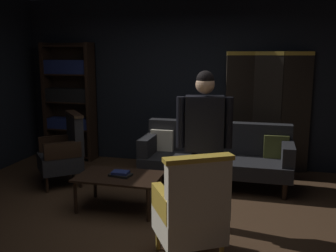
% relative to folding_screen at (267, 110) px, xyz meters
% --- Properties ---
extents(ground_plane, '(10.00, 10.00, 0.00)m').
position_rel_folding_screen_xyz_m(ground_plane, '(-1.24, -2.27, -0.99)').
color(ground_plane, '#3D2819').
extents(back_wall, '(7.20, 0.10, 2.80)m').
position_rel_folding_screen_xyz_m(back_wall, '(-1.24, 0.18, 0.41)').
color(back_wall, black).
rests_on(back_wall, ground_plane).
extents(folding_screen, '(1.31, 0.23, 1.90)m').
position_rel_folding_screen_xyz_m(folding_screen, '(0.00, 0.00, 0.00)').
color(folding_screen, black).
rests_on(folding_screen, ground_plane).
extents(bookshelf, '(0.90, 0.32, 2.05)m').
position_rel_folding_screen_xyz_m(bookshelf, '(-3.39, -0.08, 0.11)').
color(bookshelf, black).
rests_on(bookshelf, ground_plane).
extents(velvet_couch, '(2.12, 0.78, 0.88)m').
position_rel_folding_screen_xyz_m(velvet_couch, '(-0.69, -0.82, -0.53)').
color(velvet_couch, black).
rests_on(velvet_couch, ground_plane).
extents(coffee_table, '(1.00, 0.64, 0.42)m').
position_rel_folding_screen_xyz_m(coffee_table, '(-1.71, -2.02, -0.61)').
color(coffee_table, black).
rests_on(coffee_table, ground_plane).
extents(armchair_gilt_accent, '(0.79, 0.79, 1.04)m').
position_rel_folding_screen_xyz_m(armchair_gilt_accent, '(-0.63, -3.01, -0.50)').
color(armchair_gilt_accent, gold).
rests_on(armchair_gilt_accent, ground_plane).
extents(armchair_wing_left, '(0.81, 0.81, 1.04)m').
position_rel_folding_screen_xyz_m(armchair_wing_left, '(-2.79, -1.39, -0.50)').
color(armchair_wing_left, black).
rests_on(armchair_wing_left, ground_plane).
extents(standing_figure, '(0.58, 0.27, 1.70)m').
position_rel_folding_screen_xyz_m(standing_figure, '(-0.64, -2.25, 0.04)').
color(standing_figure, black).
rests_on(standing_figure, ground_plane).
extents(book_black_cloth, '(0.28, 0.21, 0.03)m').
position_rel_folding_screen_xyz_m(book_black_cloth, '(-1.68, -2.03, -0.55)').
color(book_black_cloth, black).
rests_on(book_black_cloth, coffee_table).
extents(book_navy_cloth, '(0.20, 0.14, 0.03)m').
position_rel_folding_screen_xyz_m(book_navy_cloth, '(-1.68, -2.03, -0.52)').
color(book_navy_cloth, navy).
rests_on(book_navy_cloth, book_black_cloth).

